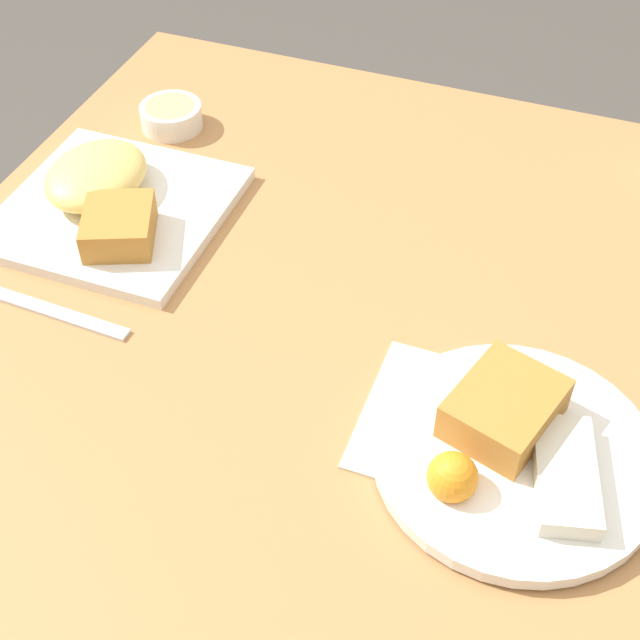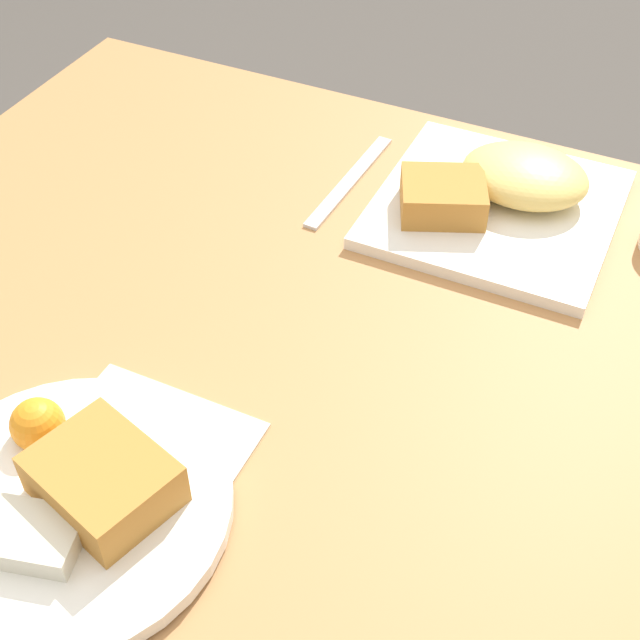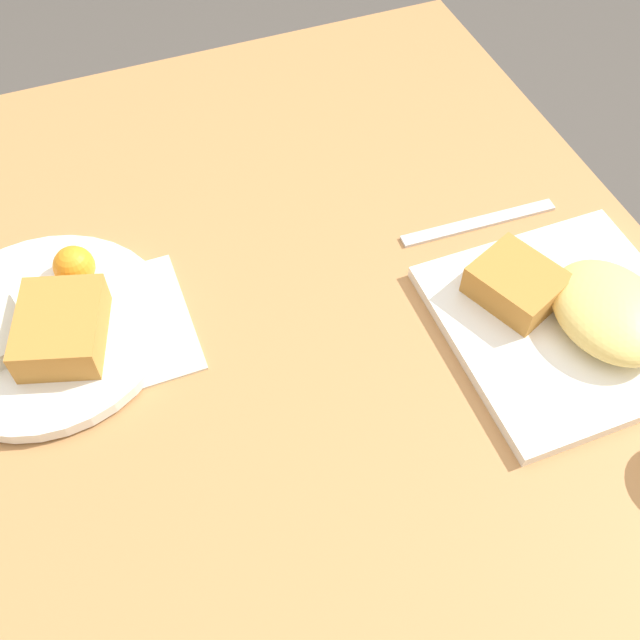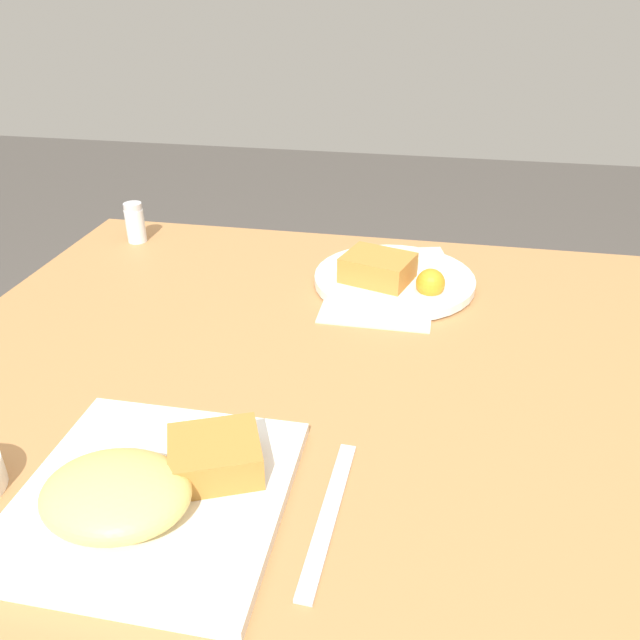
# 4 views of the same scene
# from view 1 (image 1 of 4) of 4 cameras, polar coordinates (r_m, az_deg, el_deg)

# --- Properties ---
(dining_table) EXTENTS (1.02, 0.86, 0.77)m
(dining_table) POSITION_cam_1_polar(r_m,az_deg,el_deg) (0.97, -1.20, -4.49)
(dining_table) COLOR #B27A47
(dining_table) RESTS_ON ground_plane
(menu_card) EXTENTS (0.16, 0.23, 0.00)m
(menu_card) POSITION_cam_1_polar(r_m,az_deg,el_deg) (0.83, 10.42, -7.20)
(menu_card) COLOR beige
(menu_card) RESTS_ON dining_table
(plate_square_near) EXTENTS (0.25, 0.25, 0.06)m
(plate_square_near) POSITION_cam_1_polar(r_m,az_deg,el_deg) (1.06, -13.39, 7.57)
(plate_square_near) COLOR white
(plate_square_near) RESTS_ON dining_table
(plate_oval_far) EXTENTS (0.25, 0.25, 0.05)m
(plate_oval_far) POSITION_cam_1_polar(r_m,az_deg,el_deg) (0.81, 12.24, -7.91)
(plate_oval_far) COLOR white
(plate_oval_far) RESTS_ON menu_card
(sauce_ramekin) EXTENTS (0.08, 0.08, 0.03)m
(sauce_ramekin) POSITION_cam_1_polar(r_m,az_deg,el_deg) (1.20, -9.50, 12.78)
(sauce_ramekin) COLOR white
(sauce_ramekin) RESTS_ON dining_table
(butter_knife) EXTENTS (0.02, 0.19, 0.00)m
(butter_knife) POSITION_cam_1_polar(r_m,az_deg,el_deg) (0.97, -17.03, 0.63)
(butter_knife) COLOR silver
(butter_knife) RESTS_ON dining_table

